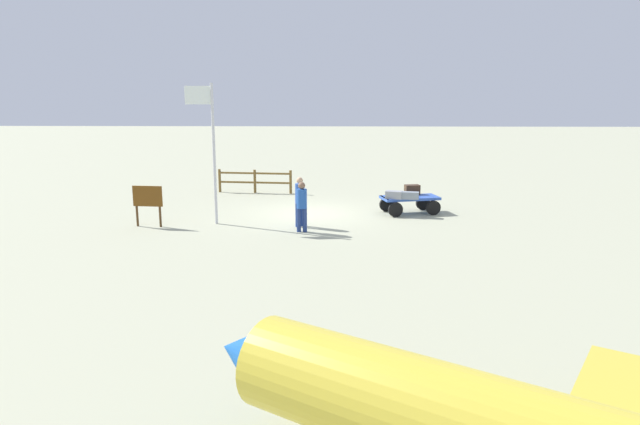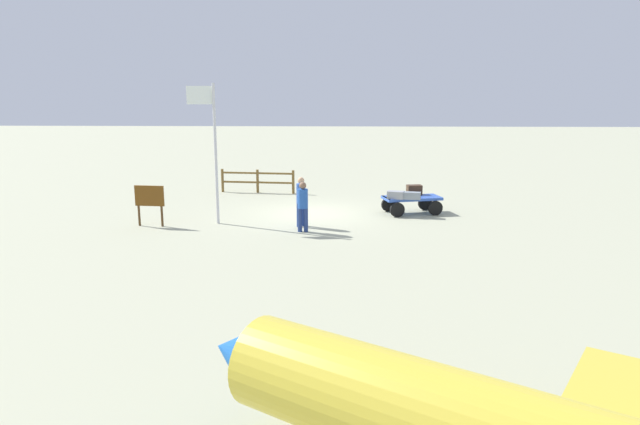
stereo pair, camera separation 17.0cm
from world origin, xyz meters
name	(u,v)px [view 1 (the left image)]	position (x,y,z in m)	size (l,w,h in m)	color
ground_plane	(310,214)	(0.00, 0.00, 0.00)	(120.00, 120.00, 0.00)	#ADAE8F
luggage_cart	(409,201)	(-3.78, -0.17, 0.47)	(2.32, 1.60, 0.65)	#3158BA
suitcase_navy	(410,196)	(-3.73, 0.39, 0.79)	(0.68, 0.39, 0.27)	gray
suitcase_maroon	(394,195)	(-3.14, 0.28, 0.79)	(0.68, 0.50, 0.28)	#92959C
suitcase_dark	(412,190)	(-3.94, -0.64, 0.84)	(0.61, 0.44, 0.37)	#422918
worker_lead	(302,203)	(0.14, 2.93, 0.97)	(0.36, 0.36, 1.67)	navy
worker_trailing	(300,198)	(0.25, 2.16, 0.98)	(0.44, 0.44, 1.71)	navy
flagpole	(210,140)	(3.33, 1.81, 2.92)	(0.96, 0.13, 4.84)	silver
signboard	(148,200)	(5.44, 2.31, 0.94)	(1.03, 0.16, 1.41)	#4C3319
wooden_fence	(255,180)	(2.74, -4.59, 0.61)	(3.44, 0.45, 1.07)	brown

